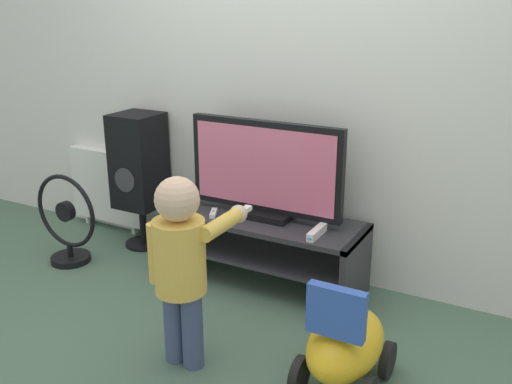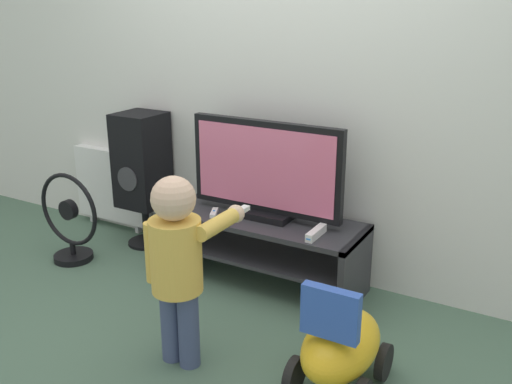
% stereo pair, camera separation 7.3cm
% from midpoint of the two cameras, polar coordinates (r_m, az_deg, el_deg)
% --- Properties ---
extents(ground_plane, '(16.00, 16.00, 0.00)m').
position_cam_midpoint_polar(ground_plane, '(3.33, -1.76, -10.58)').
color(ground_plane, '#4C6B56').
extents(wall_back, '(10.00, 0.06, 2.60)m').
position_cam_midpoint_polar(wall_back, '(3.39, 2.63, 13.08)').
color(wall_back, silver).
rests_on(wall_back, ground_plane).
extents(tv_stand, '(1.19, 0.45, 0.42)m').
position_cam_midpoint_polar(tv_stand, '(3.38, 0.11, -4.77)').
color(tv_stand, '#2D2D33').
rests_on(tv_stand, ground_plane).
extents(television, '(0.94, 0.20, 0.57)m').
position_cam_midpoint_polar(television, '(3.26, 0.28, 2.11)').
color(television, black).
rests_on(television, tv_stand).
extents(game_console, '(0.04, 0.20, 0.05)m').
position_cam_midpoint_polar(game_console, '(3.08, 5.43, -4.04)').
color(game_console, white).
rests_on(game_console, tv_stand).
extents(remote_primary, '(0.09, 0.13, 0.03)m').
position_cam_midpoint_polar(remote_primary, '(3.39, -4.89, -2.11)').
color(remote_primary, white).
rests_on(remote_primary, tv_stand).
extents(child, '(0.35, 0.51, 0.92)m').
position_cam_midpoint_polar(child, '(2.58, -8.24, -6.47)').
color(child, '#3F4C72').
rests_on(child, ground_plane).
extents(speaker_tower, '(0.29, 0.31, 0.93)m').
position_cam_midpoint_polar(speaker_tower, '(3.90, -12.14, 2.79)').
color(speaker_tower, black).
rests_on(speaker_tower, ground_plane).
extents(floor_fan, '(0.49, 0.25, 0.59)m').
position_cam_midpoint_polar(floor_fan, '(3.87, -18.89, -3.03)').
color(floor_fan, black).
rests_on(floor_fan, ground_plane).
extents(ride_on_toy, '(0.35, 0.52, 0.54)m').
position_cam_midpoint_polar(ride_on_toy, '(2.59, 8.08, -14.85)').
color(ride_on_toy, gold).
rests_on(ride_on_toy, ground_plane).
extents(radiator, '(0.65, 0.08, 0.60)m').
position_cam_midpoint_polar(radiator, '(4.34, -15.01, 0.53)').
color(radiator, white).
rests_on(radiator, ground_plane).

